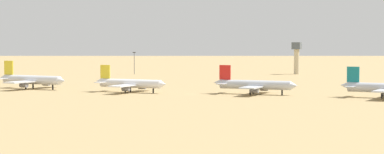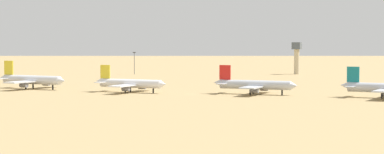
{
  "view_description": "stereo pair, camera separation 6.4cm",
  "coord_description": "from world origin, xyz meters",
  "px_view_note": "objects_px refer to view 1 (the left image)",
  "views": [
    {
      "loc": [
        99.18,
        -231.33,
        19.07
      ],
      "look_at": [
        -2.14,
        7.29,
        6.0
      ],
      "focal_mm": 63.33,
      "sensor_mm": 36.0,
      "label": 1
    },
    {
      "loc": [
        99.24,
        -231.31,
        19.07
      ],
      "look_at": [
        -2.14,
        7.29,
        6.0
      ],
      "focal_mm": 63.33,
      "sensor_mm": 36.0,
      "label": 2
    }
  ],
  "objects_px": {
    "control_tower": "(297,55)",
    "light_pole_mid": "(134,61)",
    "parked_jet_yellow_1": "(31,80)",
    "parked_jet_red_3": "(254,85)",
    "parked_jet_yellow_2": "(130,83)"
  },
  "relations": [
    {
      "from": "parked_jet_yellow_2",
      "to": "parked_jet_red_3",
      "type": "height_order",
      "value": "parked_jet_red_3"
    },
    {
      "from": "parked_jet_red_3",
      "to": "light_pole_mid",
      "type": "height_order",
      "value": "light_pole_mid"
    },
    {
      "from": "control_tower",
      "to": "light_pole_mid",
      "type": "bearing_deg",
      "value": -155.9
    },
    {
      "from": "parked_jet_yellow_1",
      "to": "light_pole_mid",
      "type": "height_order",
      "value": "light_pole_mid"
    },
    {
      "from": "parked_jet_yellow_2",
      "to": "parked_jet_red_3",
      "type": "xyz_separation_m",
      "value": [
        47.31,
        9.27,
        0.09
      ]
    },
    {
      "from": "parked_jet_yellow_2",
      "to": "control_tower",
      "type": "bearing_deg",
      "value": 85.78
    },
    {
      "from": "parked_jet_yellow_1",
      "to": "parked_jet_yellow_2",
      "type": "distance_m",
      "value": 47.1
    },
    {
      "from": "parked_jet_red_3",
      "to": "control_tower",
      "type": "xyz_separation_m",
      "value": [
        -25.9,
        165.41,
        8.25
      ]
    },
    {
      "from": "parked_jet_yellow_2",
      "to": "light_pole_mid",
      "type": "xyz_separation_m",
      "value": [
        -69.06,
        134.21,
        4.51
      ]
    },
    {
      "from": "parked_jet_yellow_1",
      "to": "control_tower",
      "type": "bearing_deg",
      "value": 73.9
    },
    {
      "from": "parked_jet_yellow_1",
      "to": "parked_jet_yellow_2",
      "type": "xyz_separation_m",
      "value": [
        47.08,
        -1.42,
        -0.36
      ]
    },
    {
      "from": "control_tower",
      "to": "light_pole_mid",
      "type": "xyz_separation_m",
      "value": [
        -90.47,
        -40.46,
        -3.82
      ]
    },
    {
      "from": "parked_jet_red_3",
      "to": "parked_jet_yellow_1",
      "type": "bearing_deg",
      "value": -175.89
    },
    {
      "from": "control_tower",
      "to": "parked_jet_red_3",
      "type": "bearing_deg",
      "value": -81.1
    },
    {
      "from": "parked_jet_yellow_1",
      "to": "light_pole_mid",
      "type": "xyz_separation_m",
      "value": [
        -21.99,
        132.79,
        4.15
      ]
    }
  ]
}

